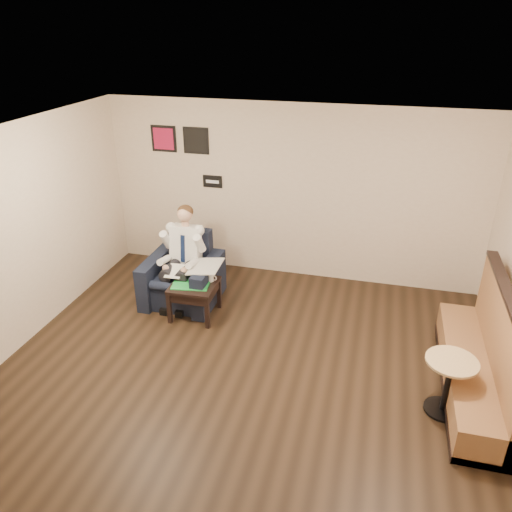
% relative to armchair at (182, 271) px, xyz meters
% --- Properties ---
extents(ground, '(6.00, 6.00, 0.00)m').
position_rel_armchair_xyz_m(ground, '(1.38, -1.70, -0.50)').
color(ground, black).
rests_on(ground, ground).
extents(wall_back, '(6.00, 0.02, 2.80)m').
position_rel_armchair_xyz_m(wall_back, '(1.38, 1.30, 0.90)').
color(wall_back, beige).
rests_on(wall_back, ground).
extents(ceiling, '(6.00, 6.00, 0.02)m').
position_rel_armchair_xyz_m(ceiling, '(1.38, -1.70, 2.30)').
color(ceiling, white).
rests_on(ceiling, wall_back).
extents(seating_sign, '(0.32, 0.02, 0.20)m').
position_rel_armchair_xyz_m(seating_sign, '(0.08, 1.29, 1.00)').
color(seating_sign, black).
rests_on(seating_sign, wall_back).
extents(art_print_left, '(0.42, 0.03, 0.42)m').
position_rel_armchair_xyz_m(art_print_left, '(-0.72, 1.29, 1.65)').
color(art_print_left, '#B21541').
rests_on(art_print_left, wall_back).
extents(art_print_right, '(0.42, 0.03, 0.42)m').
position_rel_armchair_xyz_m(art_print_right, '(-0.17, 1.29, 1.65)').
color(art_print_right, black).
rests_on(art_print_right, wall_back).
extents(armchair, '(1.04, 1.04, 1.01)m').
position_rel_armchair_xyz_m(armchair, '(0.00, 0.00, 0.00)').
color(armchair, black).
rests_on(armchair, ground).
extents(seated_man, '(0.66, 0.99, 1.38)m').
position_rel_armchair_xyz_m(seated_man, '(-0.00, -0.13, 0.19)').
color(seated_man, silver).
rests_on(seated_man, armchair).
extents(lap_papers, '(0.25, 0.34, 0.01)m').
position_rel_armchair_xyz_m(lap_papers, '(-0.00, -0.24, 0.11)').
color(lap_papers, white).
rests_on(lap_papers, seated_man).
extents(newspaper, '(0.46, 0.57, 0.01)m').
position_rel_armchair_xyz_m(newspaper, '(0.42, -0.11, 0.18)').
color(newspaper, silver).
rests_on(newspaper, armchair).
extents(side_table, '(0.64, 0.64, 0.51)m').
position_rel_armchair_xyz_m(side_table, '(0.33, -0.35, -0.25)').
color(side_table, black).
rests_on(side_table, ground).
extents(green_folder, '(0.56, 0.44, 0.01)m').
position_rel_armchair_xyz_m(green_folder, '(0.29, -0.38, 0.02)').
color(green_folder, green).
rests_on(green_folder, side_table).
extents(coffee_mug, '(0.10, 0.10, 0.11)m').
position_rel_armchair_xyz_m(coffee_mug, '(0.53, -0.21, 0.06)').
color(coffee_mug, white).
rests_on(coffee_mug, side_table).
extents(smartphone, '(0.17, 0.10, 0.01)m').
position_rel_armchair_xyz_m(smartphone, '(0.38, -0.17, 0.01)').
color(smartphone, black).
rests_on(smartphone, side_table).
extents(banquette, '(0.57, 2.41, 1.23)m').
position_rel_armchair_xyz_m(banquette, '(3.97, -1.04, 0.11)').
color(banquette, brown).
rests_on(banquette, ground).
extents(cafe_table, '(0.63, 0.63, 0.68)m').
position_rel_armchair_xyz_m(cafe_table, '(3.66, -1.50, -0.16)').
color(cafe_table, tan).
rests_on(cafe_table, ground).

